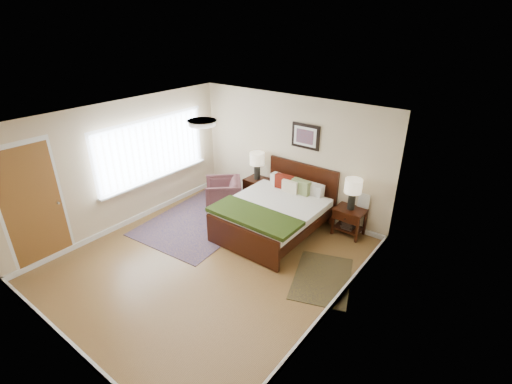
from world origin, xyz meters
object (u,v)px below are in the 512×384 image
(armchair, at_px, (223,194))
(rug_persian, at_px, (204,220))
(bed, at_px, (275,208))
(nightstand_left, at_px, (257,184))
(lamp_left, at_px, (257,161))
(lamp_right, at_px, (353,189))
(nightstand_right, at_px, (349,219))

(armchair, height_order, rug_persian, armchair)
(bed, relative_size, nightstand_left, 3.56)
(lamp_left, relative_size, lamp_right, 1.00)
(bed, xyz_separation_m, lamp_left, (-1.05, 0.80, 0.49))
(nightstand_right, xyz_separation_m, armchair, (-2.65, -0.68, 0.01))
(nightstand_left, height_order, lamp_right, lamp_right)
(lamp_left, bearing_deg, armchair, -120.09)
(bed, bearing_deg, armchair, 175.84)
(bed, distance_m, nightstand_left, 1.31)
(nightstand_left, bearing_deg, armchair, -120.85)
(rug_persian, bearing_deg, armchair, 85.42)
(bed, height_order, lamp_left, lamp_left)
(armchair, bearing_deg, nightstand_left, 106.68)
(nightstand_left, xyz_separation_m, nightstand_right, (2.24, 0.01, -0.12))
(nightstand_right, relative_size, armchair, 0.73)
(lamp_left, bearing_deg, lamp_right, 0.00)
(bed, bearing_deg, rug_persian, -159.87)
(nightstand_right, height_order, lamp_left, lamp_left)
(bed, height_order, nightstand_right, bed)
(lamp_left, height_order, rug_persian, lamp_left)
(bed, xyz_separation_m, nightstand_left, (-1.05, 0.78, -0.05))
(lamp_right, xyz_separation_m, rug_persian, (-2.65, -1.33, -0.97))
(lamp_left, bearing_deg, nightstand_left, -90.00)
(rug_persian, bearing_deg, nightstand_right, 21.95)
(nightstand_right, height_order, rug_persian, nightstand_right)
(nightstand_left, xyz_separation_m, lamp_right, (2.24, 0.02, 0.51))
(nightstand_left, distance_m, rug_persian, 1.45)
(rug_persian, bearing_deg, lamp_right, 22.16)
(lamp_left, distance_m, armchair, 1.04)
(lamp_right, xyz_separation_m, armchair, (-2.65, -0.69, -0.63))
(nightstand_left, relative_size, armchair, 0.76)
(lamp_right, relative_size, rug_persian, 0.23)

